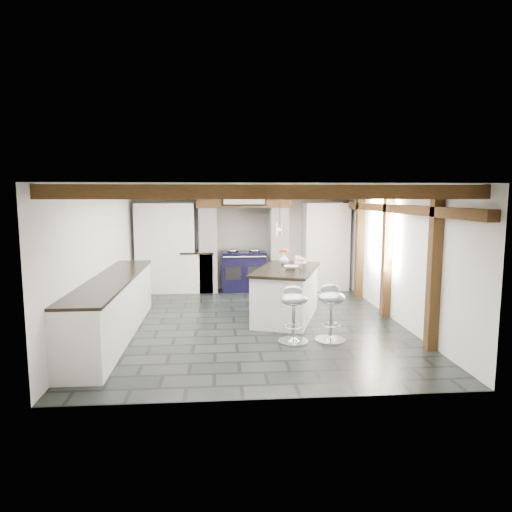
{
  "coord_description": "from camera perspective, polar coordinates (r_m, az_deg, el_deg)",
  "views": [
    {
      "loc": [
        -0.54,
        -7.62,
        2.17
      ],
      "look_at": [
        0.1,
        0.4,
        1.1
      ],
      "focal_mm": 32.0,
      "sensor_mm": 36.0,
      "label": 1
    }
  ],
  "objects": [
    {
      "name": "range_cooker",
      "position": [
        10.45,
        -1.55,
        -1.81
      ],
      "size": [
        1.0,
        0.63,
        0.99
      ],
      "color": "black",
      "rests_on": "ground"
    },
    {
      "name": "ground",
      "position": [
        7.94,
        -0.49,
        -8.28
      ],
      "size": [
        6.0,
        6.0,
        0.0
      ],
      "primitive_type": "plane",
      "color": "black",
      "rests_on": "ground"
    },
    {
      "name": "kitchen_island",
      "position": [
        8.11,
        3.82,
        -4.6
      ],
      "size": [
        1.5,
        2.04,
        1.2
      ],
      "rotation": [
        0.0,
        0.0,
        -0.34
      ],
      "color": "white",
      "rests_on": "ground"
    },
    {
      "name": "bar_stool_near",
      "position": [
        6.92,
        9.33,
        -6.24
      ],
      "size": [
        0.46,
        0.46,
        0.86
      ],
      "rotation": [
        0.0,
        0.0,
        0.03
      ],
      "color": "silver",
      "rests_on": "ground"
    },
    {
      "name": "bar_stool_far",
      "position": [
        6.79,
        4.72,
        -6.49
      ],
      "size": [
        0.48,
        0.48,
        0.84
      ],
      "rotation": [
        0.0,
        0.0,
        -0.19
      ],
      "color": "silver",
      "rests_on": "ground"
    },
    {
      "name": "room_shell",
      "position": [
        9.1,
        -4.97,
        0.58
      ],
      "size": [
        6.0,
        6.03,
        6.0
      ],
      "color": "white",
      "rests_on": "ground"
    }
  ]
}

